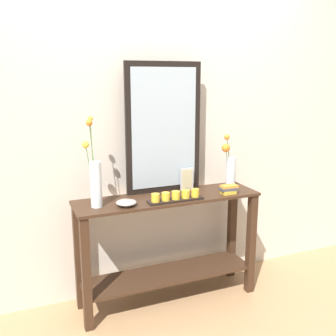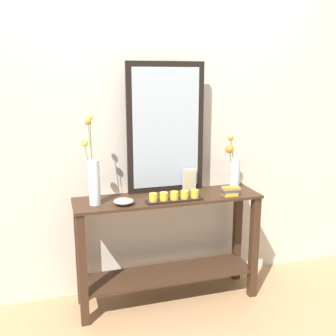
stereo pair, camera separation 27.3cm
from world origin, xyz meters
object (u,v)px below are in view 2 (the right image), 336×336
Objects in this scene: decorative_bowl at (124,201)px; candle_tray at (174,197)px; picture_frame_small at (189,180)px; book_stack at (230,191)px; mirror_leaning at (166,128)px; console_table at (168,239)px; tall_vase_left at (93,176)px; vase_right at (234,168)px.

candle_tray is at bearing -3.44° from decorative_bowl.
book_stack is at bearing -39.51° from picture_frame_small.
mirror_leaning reaches higher than candle_tray.
console_table is 0.49m from decorative_bowl.
decorative_bowl is (0.18, -0.07, -0.17)m from tall_vase_left.
picture_frame_small is (0.17, -0.04, -0.38)m from mirror_leaning.
tall_vase_left reaches higher than book_stack.
picture_frame_small is (-0.34, 0.05, -0.08)m from vase_right.
vase_right is 0.22m from book_stack.
decorative_bowl is 1.00× the size of book_stack.
tall_vase_left is at bearing 170.65° from candle_tray.
console_table is 0.72m from vase_right.
vase_right is 0.88m from decorative_bowl.
candle_tray is 2.34× the size of picture_frame_small.
decorative_bowl is (-0.35, 0.02, -0.00)m from candle_tray.
candle_tray reaches higher than book_stack.
book_stack is (0.41, -0.24, -0.44)m from mirror_leaning.
mirror_leaning is 2.38× the size of candle_tray.
candle_tray is 2.90× the size of book_stack.
mirror_leaning reaches higher than console_table.
console_table is 7.92× the size of picture_frame_small.
picture_frame_small is at bearing -13.88° from mirror_leaning.
decorative_bowl is (-0.33, -0.09, 0.34)m from console_table.
vase_right is 2.45× the size of picture_frame_small.
vase_right is (1.05, 0.07, -0.03)m from tall_vase_left.
vase_right is 3.03× the size of decorative_bowl.
tall_vase_left reaches higher than candle_tray.
book_stack reaches higher than console_table.
mirror_leaning is 0.61m from decorative_bowl.
book_stack is at bearing -0.69° from decorative_bowl.
tall_vase_left is at bearing -170.24° from picture_frame_small.
console_table is at bearing -174.30° from vase_right.
vase_right is at bearing 3.97° from tall_vase_left.
vase_right is (0.53, 0.05, 0.48)m from console_table.
picture_frame_small is at bearing 9.76° from tall_vase_left.
book_stack is (0.77, -0.01, 0.01)m from decorative_bowl.
mirror_leaning reaches higher than picture_frame_small.
tall_vase_left is 3.50× the size of picture_frame_small.
tall_vase_left is at bearing -177.82° from console_table.
mirror_leaning is at bearing 149.64° from book_stack.
candle_tray is at bearing -131.03° from picture_frame_small.
decorative_bowl is at bearing -160.29° from picture_frame_small.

